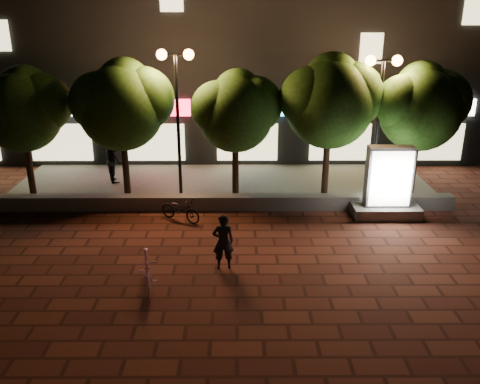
{
  "coord_description": "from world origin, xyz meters",
  "views": [
    {
      "loc": [
        0.57,
        -12.18,
        6.55
      ],
      "look_at": [
        0.65,
        1.5,
        1.54
      ],
      "focal_mm": 37.76,
      "sensor_mm": 36.0,
      "label": 1
    }
  ],
  "objects_px": {
    "tree_right": "(331,99)",
    "rider": "(223,242)",
    "street_lamp_left": "(176,86)",
    "ad_kiosk": "(387,188)",
    "scooter_parked": "(180,209)",
    "street_lamp_right": "(381,90)",
    "pedestrian": "(114,161)",
    "scooter_pink": "(147,271)",
    "tree_mid": "(237,109)",
    "tree_far_right": "(422,104)",
    "tree_far_left": "(23,107)",
    "tree_left": "(122,102)"
  },
  "relations": [
    {
      "from": "scooter_parked",
      "to": "tree_right",
      "type": "bearing_deg",
      "value": -33.85
    },
    {
      "from": "tree_far_right",
      "to": "street_lamp_left",
      "type": "relative_size",
      "value": 0.92
    },
    {
      "from": "rider",
      "to": "tree_far_left",
      "type": "bearing_deg",
      "value": -46.24
    },
    {
      "from": "tree_mid",
      "to": "pedestrian",
      "type": "bearing_deg",
      "value": 164.65
    },
    {
      "from": "street_lamp_left",
      "to": "tree_mid",
      "type": "bearing_deg",
      "value": 7.31
    },
    {
      "from": "tree_left",
      "to": "tree_mid",
      "type": "relative_size",
      "value": 1.09
    },
    {
      "from": "tree_far_left",
      "to": "scooter_parked",
      "type": "bearing_deg",
      "value": -23.49
    },
    {
      "from": "street_lamp_right",
      "to": "tree_right",
      "type": "bearing_deg",
      "value": 170.9
    },
    {
      "from": "street_lamp_left",
      "to": "scooter_parked",
      "type": "distance_m",
      "value": 4.25
    },
    {
      "from": "ad_kiosk",
      "to": "scooter_parked",
      "type": "bearing_deg",
      "value": -176.71
    },
    {
      "from": "tree_right",
      "to": "street_lamp_right",
      "type": "xyz_separation_m",
      "value": [
        1.64,
        -0.26,
        0.33
      ]
    },
    {
      "from": "tree_right",
      "to": "tree_left",
      "type": "bearing_deg",
      "value": -180.0
    },
    {
      "from": "tree_far_right",
      "to": "pedestrian",
      "type": "distance_m",
      "value": 11.64
    },
    {
      "from": "scooter_pink",
      "to": "ad_kiosk",
      "type": "bearing_deg",
      "value": 20.3
    },
    {
      "from": "tree_far_right",
      "to": "street_lamp_left",
      "type": "distance_m",
      "value": 8.58
    },
    {
      "from": "tree_right",
      "to": "tree_far_right",
      "type": "height_order",
      "value": "tree_right"
    },
    {
      "from": "street_lamp_left",
      "to": "ad_kiosk",
      "type": "xyz_separation_m",
      "value": [
        7.01,
        -1.81,
        -3.06
      ]
    },
    {
      "from": "street_lamp_right",
      "to": "pedestrian",
      "type": "xyz_separation_m",
      "value": [
        -9.75,
        1.58,
        -2.97
      ]
    },
    {
      "from": "street_lamp_left",
      "to": "rider",
      "type": "distance_m",
      "value": 6.52
    },
    {
      "from": "tree_mid",
      "to": "ad_kiosk",
      "type": "bearing_deg",
      "value": -22.71
    },
    {
      "from": "tree_far_left",
      "to": "street_lamp_left",
      "type": "height_order",
      "value": "street_lamp_left"
    },
    {
      "from": "tree_far_right",
      "to": "scooter_parked",
      "type": "xyz_separation_m",
      "value": [
        -8.33,
        -2.46,
        -2.98
      ]
    },
    {
      "from": "tree_mid",
      "to": "ad_kiosk",
      "type": "height_order",
      "value": "tree_mid"
    },
    {
      "from": "tree_far_right",
      "to": "tree_mid",
      "type": "bearing_deg",
      "value": -180.0
    },
    {
      "from": "tree_right",
      "to": "street_lamp_right",
      "type": "bearing_deg",
      "value": -9.1
    },
    {
      "from": "tree_left",
      "to": "tree_far_right",
      "type": "distance_m",
      "value": 10.5
    },
    {
      "from": "tree_right",
      "to": "rider",
      "type": "xyz_separation_m",
      "value": [
        -3.66,
        -5.66,
        -2.79
      ]
    },
    {
      "from": "street_lamp_left",
      "to": "ad_kiosk",
      "type": "distance_m",
      "value": 7.86
    },
    {
      "from": "tree_far_right",
      "to": "scooter_parked",
      "type": "distance_m",
      "value": 9.19
    },
    {
      "from": "tree_far_right",
      "to": "street_lamp_right",
      "type": "xyz_separation_m",
      "value": [
        -1.55,
        -0.26,
        0.53
      ]
    },
    {
      "from": "tree_left",
      "to": "tree_far_right",
      "type": "xyz_separation_m",
      "value": [
        10.5,
        -0.0,
        -0.08
      ]
    },
    {
      "from": "rider",
      "to": "pedestrian",
      "type": "xyz_separation_m",
      "value": [
        -4.44,
        6.97,
        0.15
      ]
    },
    {
      "from": "tree_far_right",
      "to": "street_lamp_right",
      "type": "height_order",
      "value": "street_lamp_right"
    },
    {
      "from": "rider",
      "to": "tree_far_right",
      "type": "bearing_deg",
      "value": -148.34
    },
    {
      "from": "street_lamp_left",
      "to": "pedestrian",
      "type": "relative_size",
      "value": 3.06
    },
    {
      "from": "tree_far_left",
      "to": "tree_right",
      "type": "relative_size",
      "value": 0.91
    },
    {
      "from": "tree_right",
      "to": "tree_far_left",
      "type": "bearing_deg",
      "value": -180.0
    },
    {
      "from": "rider",
      "to": "scooter_parked",
      "type": "distance_m",
      "value": 3.54
    },
    {
      "from": "tree_far_right",
      "to": "rider",
      "type": "height_order",
      "value": "tree_far_right"
    },
    {
      "from": "street_lamp_left",
      "to": "rider",
      "type": "height_order",
      "value": "street_lamp_left"
    },
    {
      "from": "ad_kiosk",
      "to": "rider",
      "type": "height_order",
      "value": "ad_kiosk"
    },
    {
      "from": "street_lamp_right",
      "to": "scooter_pink",
      "type": "xyz_separation_m",
      "value": [
        -7.14,
        -6.45,
        -3.42
      ]
    },
    {
      "from": "street_lamp_right",
      "to": "ad_kiosk",
      "type": "height_order",
      "value": "street_lamp_right"
    },
    {
      "from": "street_lamp_right",
      "to": "pedestrian",
      "type": "relative_size",
      "value": 2.94
    },
    {
      "from": "tree_right",
      "to": "scooter_pink",
      "type": "xyz_separation_m",
      "value": [
        -5.49,
        -6.71,
        -3.09
      ]
    },
    {
      "from": "street_lamp_right",
      "to": "pedestrian",
      "type": "height_order",
      "value": "street_lamp_right"
    },
    {
      "from": "tree_right",
      "to": "street_lamp_left",
      "type": "relative_size",
      "value": 0.98
    },
    {
      "from": "tree_far_right",
      "to": "rider",
      "type": "xyz_separation_m",
      "value": [
        -6.86,
        -5.66,
        -2.59
      ]
    },
    {
      "from": "tree_mid",
      "to": "ad_kiosk",
      "type": "xyz_separation_m",
      "value": [
        4.95,
        -2.07,
        -2.25
      ]
    },
    {
      "from": "tree_right",
      "to": "rider",
      "type": "height_order",
      "value": "tree_right"
    }
  ]
}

